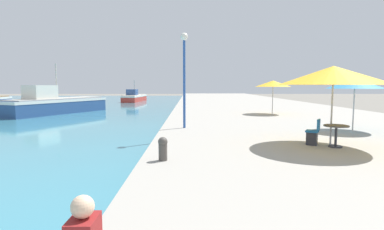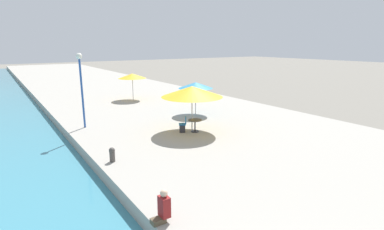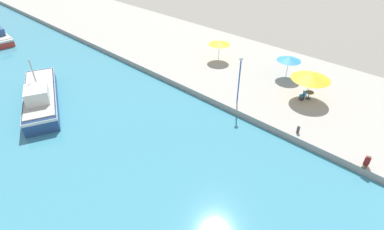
% 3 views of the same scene
% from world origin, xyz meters
% --- Properties ---
extents(quay_promenade, '(16.00, 90.00, 0.62)m').
position_xyz_m(quay_promenade, '(8.00, 37.00, 0.31)').
color(quay_promenade, '#A39E93').
rests_on(quay_promenade, ground_plane).
extents(cafe_umbrella_pink, '(3.59, 3.59, 2.71)m').
position_xyz_m(cafe_umbrella_pink, '(6.21, 12.51, 3.02)').
color(cafe_umbrella_pink, '#B7B7B7').
rests_on(cafe_umbrella_pink, quay_promenade).
extents(cafe_umbrella_white, '(2.51, 2.51, 2.36)m').
position_xyz_m(cafe_umbrella_white, '(8.96, 16.14, 2.76)').
color(cafe_umbrella_white, '#B7B7B7').
rests_on(cafe_umbrella_white, quay_promenade).
extents(cafe_umbrella_striped, '(2.55, 2.55, 2.43)m').
position_xyz_m(cafe_umbrella_striped, '(7.49, 24.31, 2.82)').
color(cafe_umbrella_striped, '#B7B7B7').
rests_on(cafe_umbrella_striped, quay_promenade).
extents(cafe_table, '(0.80, 0.80, 0.74)m').
position_xyz_m(cafe_table, '(6.30, 12.31, 1.15)').
color(cafe_table, '#333338').
rests_on(cafe_table, quay_promenade).
extents(cafe_chair_left, '(0.58, 0.57, 0.91)m').
position_xyz_m(cafe_chair_left, '(5.68, 12.69, 0.94)').
color(cafe_chair_left, '#2D2D33').
rests_on(cafe_chair_left, quay_promenade).
extents(person_at_quay, '(0.55, 0.36, 1.01)m').
position_xyz_m(person_at_quay, '(0.32, 5.24, 1.06)').
color(person_at_quay, brown).
rests_on(person_at_quay, quay_promenade).
extents(mooring_bollard, '(0.26, 0.26, 0.65)m').
position_xyz_m(mooring_bollard, '(0.66, 10.56, 0.97)').
color(mooring_bollard, '#4C4742').
rests_on(mooring_bollard, quay_promenade).
extents(lamppost, '(0.36, 0.36, 4.56)m').
position_xyz_m(lamppost, '(1.14, 16.97, 3.71)').
color(lamppost, '#28519E').
rests_on(lamppost, quay_promenade).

